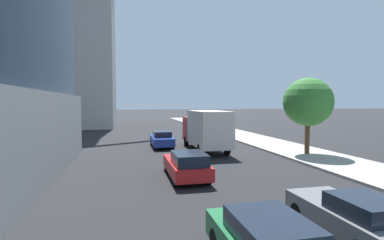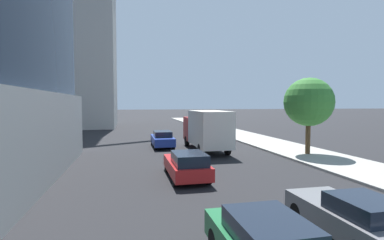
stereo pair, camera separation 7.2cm
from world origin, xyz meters
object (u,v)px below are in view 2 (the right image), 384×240
(car_red, at_px, (187,165))
(car_blue, at_px, (162,139))
(street_tree, at_px, (309,102))
(car_gray, at_px, (351,216))
(box_truck, at_px, (206,129))
(construction_building, at_px, (72,24))

(car_red, bearing_deg, car_blue, 90.00)
(street_tree, height_order, car_blue, street_tree)
(car_gray, height_order, box_truck, box_truck)
(construction_building, height_order, car_gray, construction_building)
(construction_building, xyz_separation_m, car_red, (12.12, -37.76, -16.66))
(construction_building, distance_m, street_tree, 42.19)
(construction_building, relative_size, car_red, 9.08)
(street_tree, height_order, box_truck, street_tree)
(car_blue, xyz_separation_m, box_truck, (3.41, -2.88, 1.13))
(street_tree, xyz_separation_m, car_blue, (-10.42, 6.74, -3.35))
(car_gray, relative_size, box_truck, 0.52)
(car_gray, bearing_deg, construction_building, 108.84)
(street_tree, distance_m, car_gray, 14.67)
(car_blue, relative_size, box_truck, 0.59)
(street_tree, distance_m, box_truck, 8.31)
(street_tree, relative_size, car_blue, 1.27)
(car_blue, bearing_deg, car_gray, -79.91)
(construction_building, xyz_separation_m, car_gray, (15.53, -45.52, -16.72))
(car_red, bearing_deg, construction_building, 107.80)
(car_blue, bearing_deg, construction_building, 114.69)
(car_gray, distance_m, box_truck, 16.32)
(construction_building, relative_size, street_tree, 7.13)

